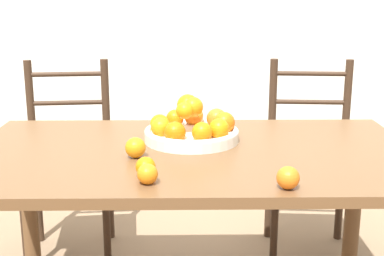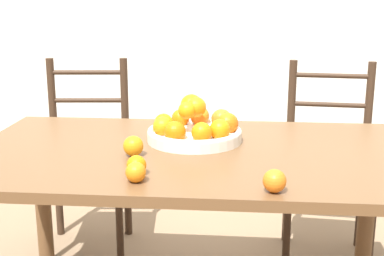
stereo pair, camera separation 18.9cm
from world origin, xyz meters
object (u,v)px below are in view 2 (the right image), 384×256
at_px(orange_loose_0, 133,146).
at_px(orange_loose_3, 275,181).
at_px(chair_right, 328,168).
at_px(chair_left, 86,161).
at_px(orange_loose_1, 137,165).
at_px(orange_loose_2, 136,172).
at_px(fruit_bowl, 195,129).

bearing_deg(orange_loose_0, orange_loose_3, -33.25).
relative_size(orange_loose_0, chair_right, 0.07).
distance_m(orange_loose_0, chair_left, 0.99).
distance_m(orange_loose_3, chair_left, 1.47).
relative_size(orange_loose_1, orange_loose_3, 0.92).
distance_m(orange_loose_2, chair_left, 1.23).
height_order(orange_loose_1, orange_loose_2, same).
bearing_deg(orange_loose_3, orange_loose_2, 173.52).
xyz_separation_m(fruit_bowl, orange_loose_2, (-0.14, -0.46, -0.02)).
height_order(orange_loose_3, chair_left, chair_left).
distance_m(fruit_bowl, orange_loose_2, 0.48).
height_order(fruit_bowl, orange_loose_0, fruit_bowl).
relative_size(orange_loose_1, chair_right, 0.06).
bearing_deg(chair_right, orange_loose_0, -129.19).
distance_m(orange_loose_1, chair_right, 1.31).
height_order(fruit_bowl, orange_loose_1, fruit_bowl).
relative_size(fruit_bowl, orange_loose_1, 5.79).
bearing_deg(orange_loose_1, orange_loose_2, -81.18).
xyz_separation_m(orange_loose_0, orange_loose_1, (0.05, -0.19, -0.00)).
height_order(orange_loose_1, chair_left, chair_left).
height_order(orange_loose_0, orange_loose_1, orange_loose_0).
height_order(fruit_bowl, chair_left, chair_left).
bearing_deg(orange_loose_2, chair_left, 113.64).
relative_size(orange_loose_0, orange_loose_3, 1.05).
bearing_deg(chair_left, orange_loose_2, -71.87).
height_order(orange_loose_2, orange_loose_3, orange_loose_3).
distance_m(orange_loose_2, chair_right, 1.36).
relative_size(orange_loose_2, chair_right, 0.06).
distance_m(orange_loose_1, chair_left, 1.17).
relative_size(orange_loose_0, chair_left, 0.07).
bearing_deg(orange_loose_2, orange_loose_1, 98.82).
relative_size(fruit_bowl, orange_loose_3, 5.31).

